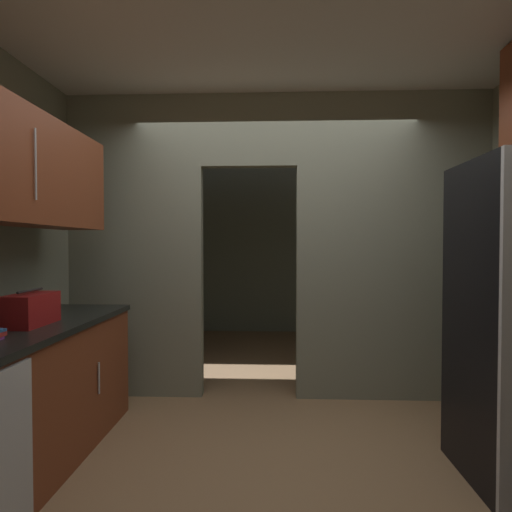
# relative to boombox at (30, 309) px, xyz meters

# --- Properties ---
(ground) EXTENTS (20.00, 20.00, 0.00)m
(ground) POSITION_rel_boombox_xyz_m (1.53, 0.06, -0.99)
(ground) COLOR #93704C
(kitchen_overhead_slab) EXTENTS (4.20, 6.44, 0.06)m
(kitchen_overhead_slab) POSITION_rel_boombox_xyz_m (1.53, 0.43, 1.79)
(kitchen_overhead_slab) COLOR silver
(kitchen_partition) EXTENTS (3.80, 0.12, 2.76)m
(kitchen_partition) POSITION_rel_boombox_xyz_m (1.58, 1.28, 0.45)
(kitchen_partition) COLOR gray
(kitchen_partition) RESTS_ON ground
(adjoining_room_shell) EXTENTS (3.80, 2.98, 2.76)m
(adjoining_room_shell) POSITION_rel_boombox_xyz_m (1.53, 3.32, 0.39)
(adjoining_room_shell) COLOR gray
(adjoining_room_shell) RESTS_ON ground
(lower_cabinet_run) EXTENTS (0.68, 2.19, 0.89)m
(lower_cabinet_run) POSITION_rel_boombox_xyz_m (-0.03, -0.18, -0.54)
(lower_cabinet_run) COLOR brown
(lower_cabinet_run) RESTS_ON ground
(upper_cabinet_counterside) EXTENTS (0.36, 1.97, 0.68)m
(upper_cabinet_counterside) POSITION_rel_boombox_xyz_m (-0.03, -0.18, 0.86)
(upper_cabinet_counterside) COLOR brown
(boombox) EXTENTS (0.21, 0.37, 0.22)m
(boombox) POSITION_rel_boombox_xyz_m (0.00, 0.00, 0.00)
(boombox) COLOR maroon
(boombox) RESTS_ON lower_cabinet_run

